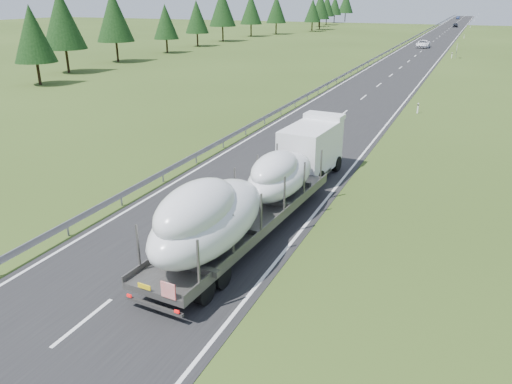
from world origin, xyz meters
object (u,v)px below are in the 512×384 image
at_px(highway_sign, 457,48).
at_px(boat_truck, 259,186).
at_px(distant_car_blue, 458,18).
at_px(distant_car_dark, 455,25).
at_px(distant_van, 423,44).

height_order(highway_sign, boat_truck, boat_truck).
height_order(boat_truck, distant_car_blue, boat_truck).
bearing_deg(distant_car_dark, boat_truck, -91.92).
height_order(boat_truck, distant_car_dark, boat_truck).
xyz_separation_m(distant_van, distant_car_dark, (1.91, 84.54, -0.04)).
bearing_deg(distant_car_blue, boat_truck, -88.97).
height_order(highway_sign, distant_car_blue, highway_sign).
bearing_deg(boat_truck, distant_car_dark, 90.39).
bearing_deg(highway_sign, distant_van, 112.71).
relative_size(highway_sign, boat_truck, 0.13).
bearing_deg(distant_van, boat_truck, -89.51).
bearing_deg(distant_car_dark, distant_van, -93.61).
height_order(highway_sign, distant_car_dark, highway_sign).
distance_m(highway_sign, distant_car_dark, 103.31).
relative_size(highway_sign, distant_car_dark, 0.59).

